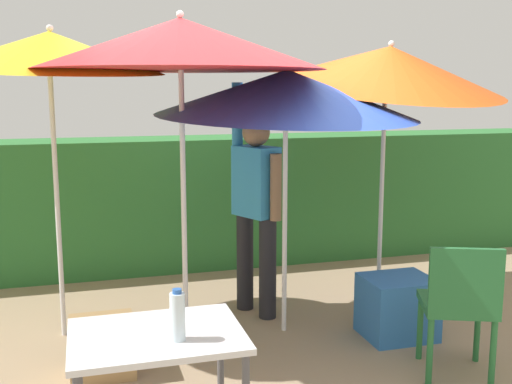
% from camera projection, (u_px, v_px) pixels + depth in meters
% --- Properties ---
extents(ground_plane, '(24.00, 24.00, 0.00)m').
position_uv_depth(ground_plane, '(268.00, 353.00, 4.32)').
color(ground_plane, '#9E8466').
extents(hedge_row, '(8.00, 0.70, 1.33)m').
position_uv_depth(hedge_row, '(202.00, 201.00, 6.45)').
color(hedge_row, '#2D7033').
rests_on(hedge_row, ground_plane).
extents(umbrella_rainbow, '(1.61, 1.61, 2.28)m').
position_uv_depth(umbrella_rainbow, '(50.00, 52.00, 4.30)').
color(umbrella_rainbow, silver).
rests_on(umbrella_rainbow, ground_plane).
extents(umbrella_orange, '(1.89, 1.90, 2.33)m').
position_uv_depth(umbrella_orange, '(388.00, 67.00, 4.93)').
color(umbrella_orange, silver).
rests_on(umbrella_orange, ground_plane).
extents(umbrella_yellow, '(1.91, 1.91, 2.33)m').
position_uv_depth(umbrella_yellow, '(181.00, 44.00, 4.02)').
color(umbrella_yellow, silver).
rests_on(umbrella_yellow, ground_plane).
extents(umbrella_navy, '(1.91, 1.92, 2.02)m').
position_uv_depth(umbrella_navy, '(287.00, 93.00, 4.44)').
color(umbrella_navy, silver).
rests_on(umbrella_navy, ground_plane).
extents(person_vendor, '(0.35, 0.54, 1.88)m').
position_uv_depth(person_vendor, '(256.00, 202.00, 4.95)').
color(person_vendor, black).
rests_on(person_vendor, ground_plane).
extents(chair_plastic, '(0.57, 0.57, 0.89)m').
position_uv_depth(chair_plastic, '(460.00, 301.00, 3.88)').
color(chair_plastic, '#236633').
rests_on(chair_plastic, ground_plane).
extents(cooler_box, '(0.50, 0.43, 0.45)m').
position_uv_depth(cooler_box, '(397.00, 307.00, 4.59)').
color(cooler_box, '#2D6BB7').
rests_on(cooler_box, ground_plane).
extents(crate_cardboard, '(0.41, 0.32, 0.37)m').
position_uv_depth(crate_cardboard, '(102.00, 347.00, 3.98)').
color(crate_cardboard, '#9E7A4C').
rests_on(crate_cardboard, ground_plane).
extents(folding_table, '(0.80, 0.60, 0.72)m').
position_uv_depth(folding_table, '(157.00, 350.00, 2.88)').
color(folding_table, '#4C4C51').
rests_on(folding_table, ground_plane).
extents(bottle_water, '(0.07, 0.07, 0.24)m').
position_uv_depth(bottle_water, '(178.00, 316.00, 2.76)').
color(bottle_water, silver).
rests_on(bottle_water, folding_table).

